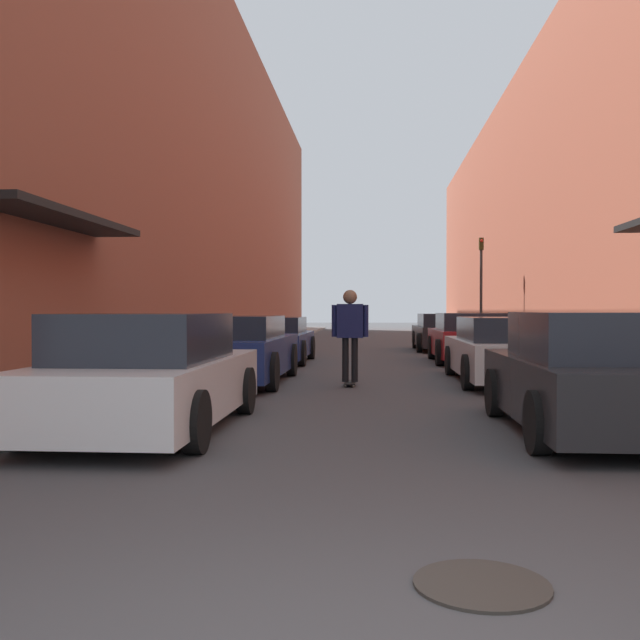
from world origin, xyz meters
The scene contains 15 objects.
ground centered at (0.00, 20.43, 0.00)m, with size 112.36×112.36×0.00m, color #424244.
curb_strip_left centered at (-4.50, 25.54, 0.06)m, with size 1.80×51.07×0.12m.
curb_strip_right centered at (4.50, 25.54, 0.06)m, with size 1.80×51.07×0.12m.
building_row_left centered at (-7.40, 25.53, 6.75)m, with size 4.90×51.07×13.50m.
building_row_right centered at (7.40, 25.53, 5.21)m, with size 4.90×51.07×10.41m.
parked_car_left_0 centered at (-2.55, 5.85, 0.65)m, with size 1.93×4.36×1.37m.
parked_car_left_1 centered at (-2.62, 11.28, 0.64)m, with size 2.03×4.69×1.30m.
parked_car_left_2 centered at (-2.63, 16.68, 0.60)m, with size 1.96×4.30×1.22m.
parked_car_right_0 centered at (2.58, 5.98, 0.66)m, with size 2.03×4.06×1.38m.
parked_car_right_1 centered at (2.58, 11.76, 0.62)m, with size 1.93×4.68×1.27m.
parked_car_right_2 centered at (2.62, 17.03, 0.65)m, with size 2.01×4.04×1.33m.
parked_car_right_3 centered at (2.47, 22.67, 0.62)m, with size 1.99×4.25×1.28m.
skateboarder centered at (-0.38, 10.95, 1.10)m, with size 0.68×0.78×1.78m.
manhole_cover centered at (0.61, 1.39, 0.01)m, with size 0.70×0.70×0.02m.
traffic_light centered at (4.01, 24.47, 2.53)m, with size 0.16×0.22×3.96m.
Camera 1 is at (0.07, -2.28, 1.41)m, focal length 40.00 mm.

